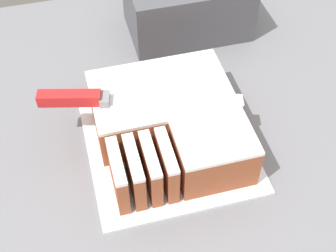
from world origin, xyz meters
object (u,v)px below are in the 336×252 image
(knife, at_px, (98,99))
(cake, at_px, (170,123))
(storage_box, at_px, (188,5))
(cake_board, at_px, (168,143))

(knife, bearing_deg, cake, -4.65)
(storage_box, bearing_deg, cake, -111.68)
(cake_board, bearing_deg, cake, 48.01)
(cake, relative_size, storage_box, 0.98)
(cake_board, height_order, cake, cake)
(cake_board, distance_m, cake, 0.05)
(cake_board, xyz_separation_m, cake, (0.01, 0.01, 0.05))
(cake, bearing_deg, storage_box, 68.32)
(cake, height_order, knife, knife)
(cake, distance_m, knife, 0.13)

